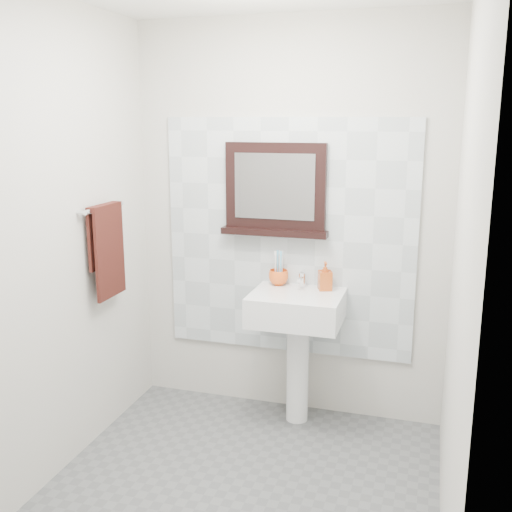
{
  "coord_description": "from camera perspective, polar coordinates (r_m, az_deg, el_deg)",
  "views": [
    {
      "loc": [
        0.88,
        -2.53,
        1.89
      ],
      "look_at": [
        -0.05,
        0.55,
        1.15
      ],
      "focal_mm": 42.0,
      "sensor_mm": 36.0,
      "label": 1
    }
  ],
  "objects": [
    {
      "name": "back_wall",
      "position": [
        3.79,
        3.12,
        3.21
      ],
      "size": [
        2.0,
        0.01,
        2.5
      ],
      "primitive_type": "cube",
      "color": "beige",
      "rests_on": "ground"
    },
    {
      "name": "toothbrushes",
      "position": [
        3.78,
        2.21,
        -0.94
      ],
      "size": [
        0.05,
        0.04,
        0.21
      ],
      "color": "white",
      "rests_on": "toothbrush_cup"
    },
    {
      "name": "right_wall",
      "position": [
        2.62,
        18.9,
        -1.93
      ],
      "size": [
        0.01,
        2.2,
        2.5
      ],
      "primitive_type": "cube",
      "color": "beige",
      "rests_on": "ground"
    },
    {
      "name": "front_wall",
      "position": [
        1.8,
        -13.91,
        -8.3
      ],
      "size": [
        2.0,
        0.01,
        2.5
      ],
      "primitive_type": "cube",
      "color": "beige",
      "rests_on": "ground"
    },
    {
      "name": "splashback",
      "position": [
        3.8,
        3.05,
        1.69
      ],
      "size": [
        1.6,
        0.02,
        1.5
      ],
      "primitive_type": "cube",
      "color": "silver",
      "rests_on": "back_wall"
    },
    {
      "name": "left_wall",
      "position": [
        3.22,
        -19.4,
        0.73
      ],
      "size": [
        0.01,
        2.2,
        2.5
      ],
      "primitive_type": "cube",
      "color": "beige",
      "rests_on": "ground"
    },
    {
      "name": "pedestal_sink",
      "position": [
        3.7,
        3.9,
        -6.26
      ],
      "size": [
        0.55,
        0.44,
        0.96
      ],
      "color": "white",
      "rests_on": "ground"
    },
    {
      "name": "soap_dispenser",
      "position": [
        3.7,
        6.6,
        -1.9
      ],
      "size": [
        0.1,
        0.1,
        0.18
      ],
      "primitive_type": "imported",
      "rotation": [
        0.0,
        0.0,
        0.36
      ],
      "color": "#B32D15",
      "rests_on": "pedestal_sink"
    },
    {
      "name": "toothbrush_cup",
      "position": [
        3.8,
        2.16,
        -2.04
      ],
      "size": [
        0.16,
        0.16,
        0.1
      ],
      "primitive_type": "imported",
      "rotation": [
        0.0,
        0.0,
        -0.38
      ],
      "color": "#EE5B1C",
      "rests_on": "pedestal_sink"
    },
    {
      "name": "hand_towel",
      "position": [
        3.6,
        -14.03,
        1.16
      ],
      "size": [
        0.06,
        0.3,
        0.55
      ],
      "color": "#33120E",
      "rests_on": "towel_bar"
    },
    {
      "name": "framed_mirror",
      "position": [
        3.74,
        1.85,
        6.16
      ],
      "size": [
        0.68,
        0.11,
        0.57
      ],
      "color": "black",
      "rests_on": "back_wall"
    },
    {
      "name": "towel_bar",
      "position": [
        3.57,
        -14.31,
        4.47
      ],
      "size": [
        0.07,
        0.4,
        0.03
      ],
      "color": "silver",
      "rests_on": "left_wall"
    },
    {
      "name": "floor",
      "position": [
        3.28,
        -2.09,
        -22.25
      ],
      "size": [
        2.0,
        2.2,
        0.01
      ],
      "primitive_type": "cube",
      "color": "#5B5E61",
      "rests_on": "ground"
    }
  ]
}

